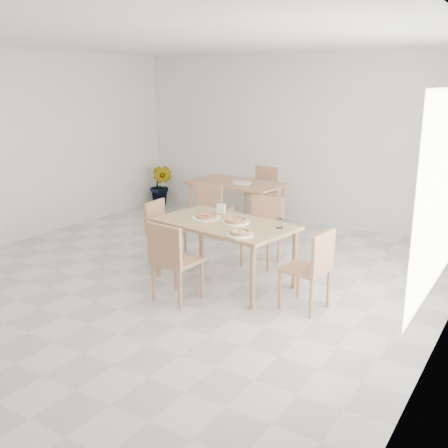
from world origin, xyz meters
The scene contains 21 objects.
main_table centered at (0.52, 0.38, 0.68)m, with size 1.75×1.17×0.75m.
chair_south centered at (0.36, -0.42, 0.52)m, with size 0.47×0.47×0.90m.
chair_north centered at (0.58, 1.25, 0.51)m, with size 0.48×0.48×0.89m.
chair_west centered at (-0.57, 0.58, 0.48)m, with size 0.43×0.43×0.82m.
chair_east centered at (1.72, 0.19, 0.51)m, with size 0.48×0.48×0.88m.
plate_margherita centered at (0.65, 0.42, 0.76)m, with size 0.32×0.32×0.02m, color white.
plate_mushroom centered at (0.95, 0.01, 0.76)m, with size 0.29×0.29×0.02m, color white.
plate_pepperoni centered at (0.25, 0.41, 0.76)m, with size 0.35×0.35×0.02m, color white.
pizza_margherita centered at (0.65, 0.42, 0.78)m, with size 0.30×0.30×0.03m.
pizza_mushroom centered at (0.95, 0.01, 0.78)m, with size 0.25×0.25×0.03m.
pizza_pepperoni centered at (0.25, 0.41, 0.78)m, with size 0.32×0.32×0.03m.
tumbler_a centered at (1.18, 0.50, 0.80)m, with size 0.08×0.08×0.10m, color white.
tumbler_b centered at (0.24, 0.70, 0.80)m, with size 0.07×0.07×0.09m, color white.
napkin_holder centered at (0.29, 0.68, 0.81)m, with size 0.12×0.07×0.13m.
fork_a centered at (0.72, 0.68, 0.75)m, with size 0.02×0.19×0.01m, color silver.
fork_b centered at (0.65, 0.16, 0.75)m, with size 0.01×0.16×0.01m, color silver.
second_table centered at (-0.64, 2.63, 0.67)m, with size 1.54×0.92×0.75m.
chair_back_s centered at (-0.62, 1.88, 0.50)m, with size 0.45×0.45×0.85m.
chair_back_n centered at (-0.56, 3.40, 0.52)m, with size 0.45×0.45×0.90m.
plate_empty centered at (-0.52, 2.59, 0.76)m, with size 0.31×0.31×0.02m, color white.
potted_plant centered at (-2.65, 3.15, 0.40)m, with size 0.44×0.36×0.80m, color #23601C.
Camera 1 is at (3.66, -4.64, 2.34)m, focal length 42.00 mm.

